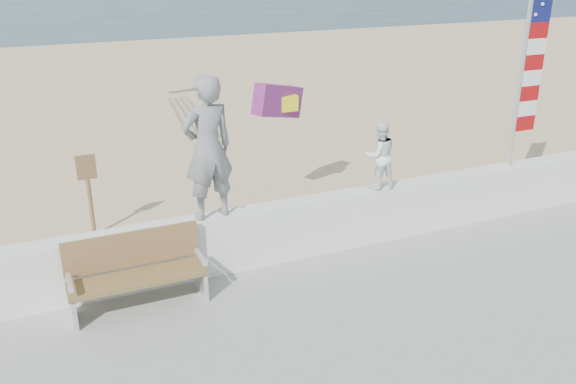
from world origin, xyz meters
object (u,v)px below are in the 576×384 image
(child, at_px, (380,155))
(bench, at_px, (136,271))
(adult, at_px, (208,148))
(flag, at_px, (529,57))

(child, relative_size, bench, 0.62)
(adult, relative_size, bench, 1.14)
(child, bearing_deg, bench, 10.92)
(child, bearing_deg, adult, 4.44)
(adult, bearing_deg, flag, 170.89)
(child, distance_m, flag, 3.14)
(adult, height_order, bench, adult)
(adult, height_order, flag, flag)
(bench, bearing_deg, adult, 20.79)
(bench, bearing_deg, child, 6.48)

